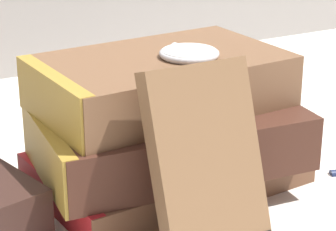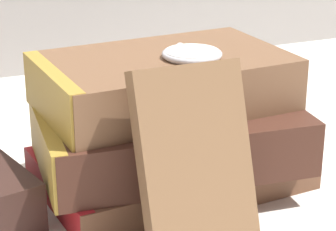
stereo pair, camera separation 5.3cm
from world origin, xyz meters
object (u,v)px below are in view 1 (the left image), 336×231
object	(u,v)px
book_flat_bottom	(162,169)
pocket_watch	(189,53)
book_flat_middle	(161,137)
book_leaning_front	(207,169)
book_flat_top	(153,82)

from	to	relation	value
book_flat_bottom	pocket_watch	size ratio (longest dim) A/B	4.39
book_flat_bottom	book_flat_middle	world-z (taller)	book_flat_middle
book_flat_middle	pocket_watch	xyz separation A→B (m)	(0.03, 0.00, 0.07)
book_leaning_front	book_flat_top	bearing A→B (deg)	82.88
book_flat_bottom	book_flat_top	bearing A→B (deg)	174.34
book_flat_middle	book_flat_top	distance (m)	0.05
book_flat_middle	book_flat_top	size ratio (longest dim) A/B	1.08
book_flat_middle	pocket_watch	world-z (taller)	pocket_watch
book_flat_middle	book_flat_top	xyz separation A→B (m)	(0.00, 0.01, 0.04)
book_flat_top	book_leaning_front	size ratio (longest dim) A/B	1.50
book_flat_top	book_leaning_front	world-z (taller)	book_leaning_front
book_flat_bottom	pocket_watch	world-z (taller)	pocket_watch
book_flat_top	pocket_watch	xyz separation A→B (m)	(0.03, -0.01, 0.02)
book_flat_top	pocket_watch	bearing A→B (deg)	-28.83
book_flat_bottom	book_flat_middle	distance (m)	0.04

